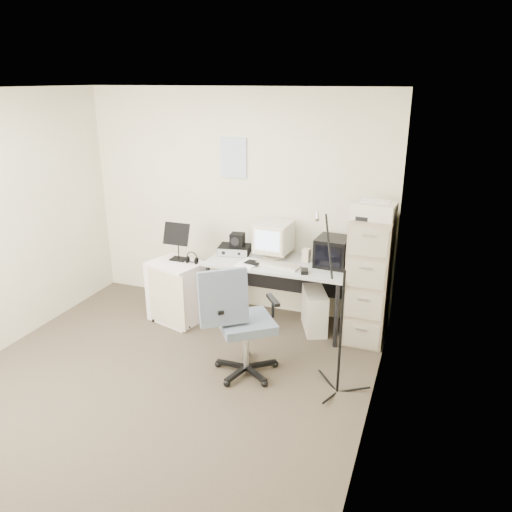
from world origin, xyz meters
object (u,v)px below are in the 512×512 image
(desk, at_px, (279,293))
(side_cart, at_px, (177,291))
(filing_cabinet, at_px, (369,279))
(office_chair, at_px, (246,321))

(desk, height_order, side_cart, desk)
(filing_cabinet, bearing_deg, desk, -178.19)
(desk, relative_size, office_chair, 1.42)
(filing_cabinet, bearing_deg, office_chair, -130.54)
(filing_cabinet, height_order, side_cart, filing_cabinet)
(desk, bearing_deg, office_chair, -88.52)
(filing_cabinet, xyz_separation_m, desk, (-0.95, -0.03, -0.29))
(filing_cabinet, xyz_separation_m, side_cart, (-2.05, -0.33, -0.31))
(side_cart, bearing_deg, office_chair, -17.64)
(desk, xyz_separation_m, office_chair, (0.03, -1.05, 0.16))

